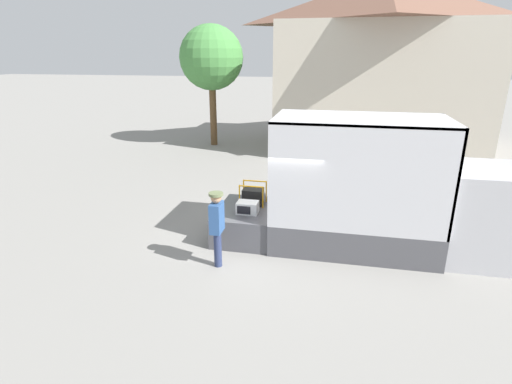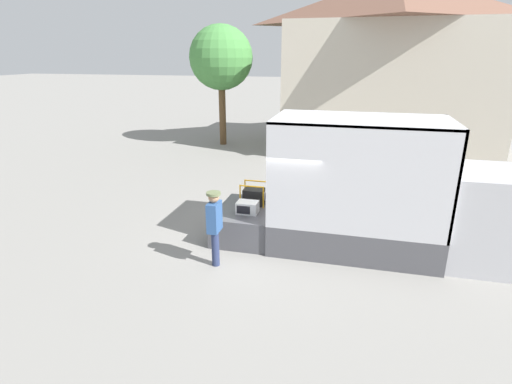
{
  "view_description": "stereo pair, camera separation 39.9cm",
  "coord_description": "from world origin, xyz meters",
  "px_view_note": "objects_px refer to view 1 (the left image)",
  "views": [
    {
      "loc": [
        1.52,
        -9.69,
        4.7
      ],
      "look_at": [
        -0.46,
        -0.2,
        1.34
      ],
      "focal_mm": 28.0,
      "sensor_mm": 36.0,
      "label": 1
    },
    {
      "loc": [
        1.91,
        -9.61,
        4.7
      ],
      "look_at": [
        -0.46,
        -0.2,
        1.34
      ],
      "focal_mm": 28.0,
      "sensor_mm": 36.0,
      "label": 2
    }
  ],
  "objects_px": {
    "portable_generator": "(254,196)",
    "street_tree": "(211,58)",
    "box_truck": "(427,215)",
    "microwave": "(248,207)",
    "worker_person": "(217,222)"
  },
  "relations": [
    {
      "from": "microwave",
      "to": "portable_generator",
      "type": "xyz_separation_m",
      "value": [
        0.02,
        0.68,
        0.07
      ]
    },
    {
      "from": "box_truck",
      "to": "street_tree",
      "type": "bearing_deg",
      "value": 129.08
    },
    {
      "from": "microwave",
      "to": "box_truck",
      "type": "bearing_deg",
      "value": 4.2
    },
    {
      "from": "microwave",
      "to": "street_tree",
      "type": "relative_size",
      "value": 0.09
    },
    {
      "from": "box_truck",
      "to": "microwave",
      "type": "xyz_separation_m",
      "value": [
        -4.43,
        -0.33,
        -0.04
      ]
    },
    {
      "from": "microwave",
      "to": "worker_person",
      "type": "bearing_deg",
      "value": -104.68
    },
    {
      "from": "microwave",
      "to": "worker_person",
      "type": "relative_size",
      "value": 0.3
    },
    {
      "from": "microwave",
      "to": "worker_person",
      "type": "height_order",
      "value": "worker_person"
    },
    {
      "from": "portable_generator",
      "to": "street_tree",
      "type": "bearing_deg",
      "value": 112.95
    },
    {
      "from": "box_truck",
      "to": "microwave",
      "type": "relative_size",
      "value": 11.77
    },
    {
      "from": "portable_generator",
      "to": "street_tree",
      "type": "height_order",
      "value": "street_tree"
    },
    {
      "from": "worker_person",
      "to": "box_truck",
      "type": "bearing_deg",
      "value": 20.19
    },
    {
      "from": "box_truck",
      "to": "portable_generator",
      "type": "relative_size",
      "value": 9.45
    },
    {
      "from": "portable_generator",
      "to": "worker_person",
      "type": "height_order",
      "value": "worker_person"
    },
    {
      "from": "microwave",
      "to": "street_tree",
      "type": "xyz_separation_m",
      "value": [
        -4.48,
        11.3,
        3.56
      ]
    }
  ]
}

